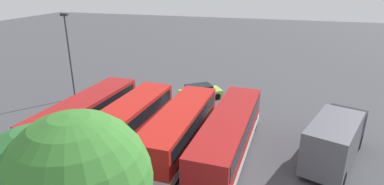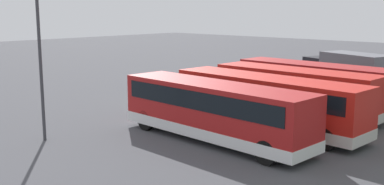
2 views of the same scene
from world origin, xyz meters
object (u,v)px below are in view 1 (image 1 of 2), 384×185
(box_truck_blue, at_px, (335,138))
(car_hatchback_silver, at_px, (200,92))
(bus_single_deck_third, at_px, (125,125))
(bus_single_deck_near_end, at_px, (229,134))
(bus_single_deck_fourth, at_px, (86,115))
(bus_single_deck_second, at_px, (180,128))
(lamp_post_tall, at_px, (69,51))

(box_truck_blue, height_order, car_hatchback_silver, box_truck_blue)
(bus_single_deck_third, bearing_deg, bus_single_deck_near_end, -174.82)
(bus_single_deck_fourth, xyz_separation_m, box_truck_blue, (-17.80, -1.22, 0.08))
(bus_single_deck_near_end, distance_m, bus_single_deck_second, 3.46)
(bus_single_deck_near_end, xyz_separation_m, lamp_post_tall, (16.85, -6.36, 3.28))
(bus_single_deck_near_end, distance_m, car_hatchback_silver, 11.04)
(bus_single_deck_near_end, relative_size, box_truck_blue, 1.52)
(bus_single_deck_fourth, height_order, box_truck_blue, box_truck_blue)
(bus_single_deck_third, bearing_deg, bus_single_deck_fourth, -10.26)
(car_hatchback_silver, bearing_deg, bus_single_deck_second, 97.03)
(bus_single_deck_fourth, relative_size, box_truck_blue, 1.41)
(bus_single_deck_second, distance_m, box_truck_blue, 10.31)
(bus_single_deck_near_end, xyz_separation_m, bus_single_deck_third, (7.38, 0.67, -0.00))
(bus_single_deck_third, bearing_deg, car_hatchback_silver, -104.17)
(bus_single_deck_third, relative_size, box_truck_blue, 1.46)
(bus_single_deck_second, bearing_deg, bus_single_deck_near_end, -178.38)
(bus_single_deck_third, distance_m, car_hatchback_silver, 10.99)
(bus_single_deck_near_end, distance_m, box_truck_blue, 6.88)
(bus_single_deck_near_end, relative_size, bus_single_deck_third, 1.04)
(bus_single_deck_third, bearing_deg, lamp_post_tall, -36.59)
(bus_single_deck_near_end, xyz_separation_m, box_truck_blue, (-6.77, -1.22, 0.08))
(box_truck_blue, xyz_separation_m, car_hatchback_silver, (11.47, -8.73, -1.01))
(bus_single_deck_second, xyz_separation_m, lamp_post_tall, (13.40, -6.46, 3.28))
(bus_single_deck_near_end, height_order, car_hatchback_silver, bus_single_deck_near_end)
(bus_single_deck_second, xyz_separation_m, bus_single_deck_fourth, (7.58, -0.09, 0.00))
(bus_single_deck_near_end, bearing_deg, bus_single_deck_fourth, 0.04)
(bus_single_deck_fourth, bearing_deg, bus_single_deck_near_end, -179.96)
(bus_single_deck_near_end, relative_size, bus_single_deck_second, 1.14)
(bus_single_deck_third, height_order, lamp_post_tall, lamp_post_tall)
(box_truck_blue, relative_size, lamp_post_tall, 0.94)
(bus_single_deck_near_end, height_order, lamp_post_tall, lamp_post_tall)
(box_truck_blue, xyz_separation_m, lamp_post_tall, (23.62, -5.15, 3.19))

